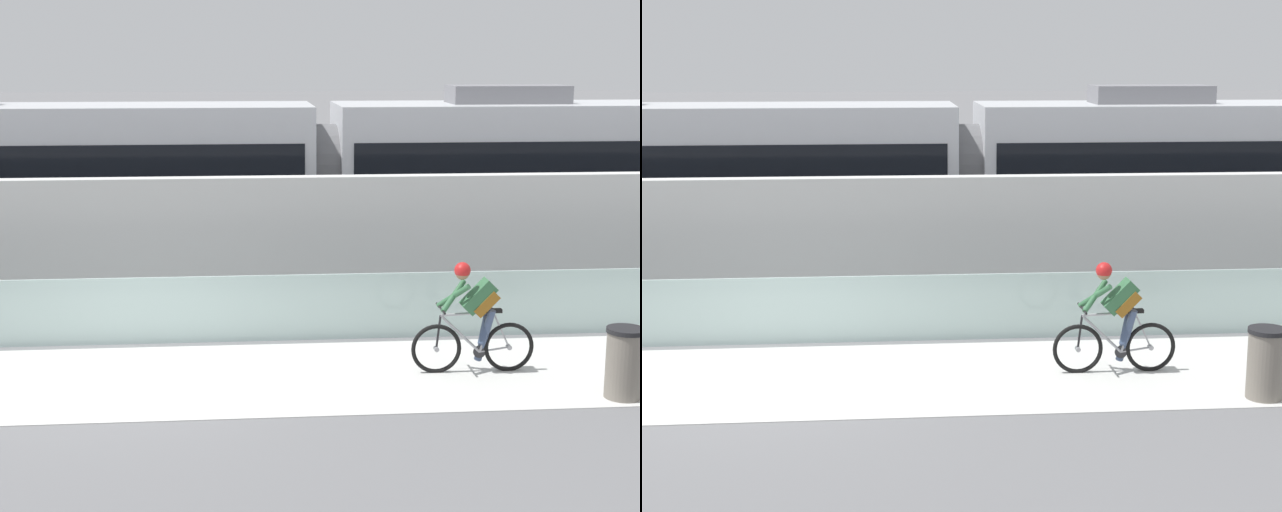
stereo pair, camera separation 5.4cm
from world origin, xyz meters
The scene contains 9 objects.
ground_plane centered at (0.00, 0.00, 0.00)m, with size 200.00×200.00×0.00m, color slate.
bike_path_deck centered at (0.00, 0.00, 0.01)m, with size 32.00×3.20×0.01m, color silver.
glass_parapet centered at (0.00, 1.85, 0.53)m, with size 32.00×0.05×1.06m, color #ADC6C1.
concrete_barrier_wall centered at (0.00, 3.65, 1.19)m, with size 32.00×0.36×2.39m, color silver.
tram_rail_near centered at (0.00, 6.13, 0.00)m, with size 32.00×0.08×0.01m, color #595654.
tram_rail_far centered at (0.00, 7.57, 0.00)m, with size 32.00×0.08×0.01m, color #595654.
tram centered at (3.29, 6.85, 1.89)m, with size 22.56×2.54×3.81m.
cyclist_on_bike centered at (4.83, 0.00, 0.78)m, with size 1.77×0.58×1.61m.
trash_bin centered at (6.54, -1.25, 0.48)m, with size 0.51×0.51×0.96m.
Camera 2 is at (1.53, -13.50, 4.51)m, focal length 56.50 mm.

